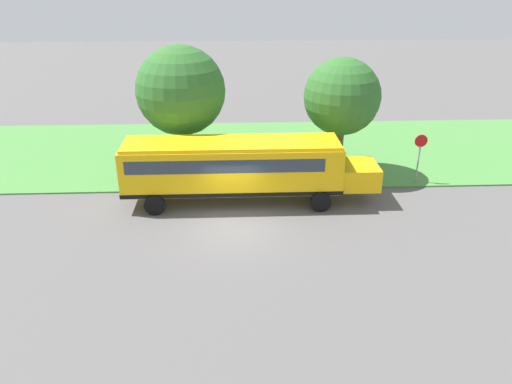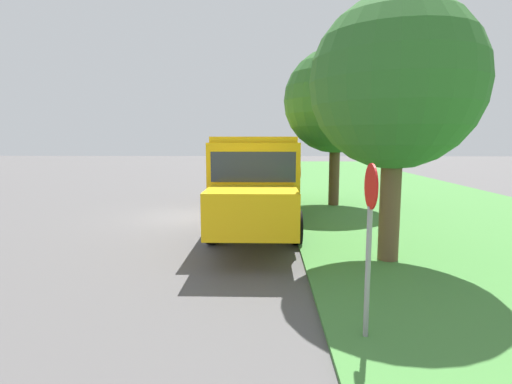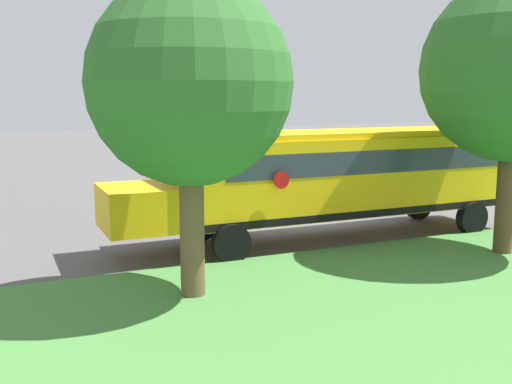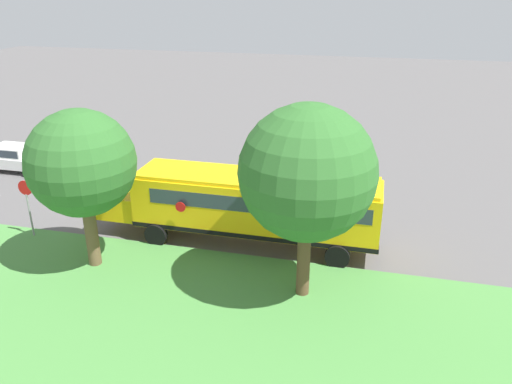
% 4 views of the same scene
% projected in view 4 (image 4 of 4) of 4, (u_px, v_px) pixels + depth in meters
% --- Properties ---
extents(ground_plane, '(120.00, 120.00, 0.00)m').
position_uv_depth(ground_plane, '(269.00, 217.00, 24.60)').
color(ground_plane, '#565454').
extents(grass_verge, '(12.00, 80.00, 0.08)m').
position_uv_depth(grass_verge, '(200.00, 349.00, 15.63)').
color(grass_verge, '#47843D').
rests_on(grass_verge, ground).
extents(school_bus, '(2.84, 12.42, 3.16)m').
position_uv_depth(school_bus, '(249.00, 202.00, 21.48)').
color(school_bus, yellow).
rests_on(school_bus, ground).
extents(car_white_nearest, '(2.02, 4.40, 1.56)m').
position_uv_depth(car_white_nearest, '(14.00, 157.00, 30.42)').
color(car_white_nearest, silver).
rests_on(car_white_nearest, ground).
extents(oak_tree_beside_bus, '(4.69, 4.69, 7.16)m').
position_uv_depth(oak_tree_beside_bus, '(305.00, 171.00, 16.75)').
color(oak_tree_beside_bus, brown).
rests_on(oak_tree_beside_bus, ground).
extents(oak_tree_roadside_mid, '(4.11, 4.11, 6.47)m').
position_uv_depth(oak_tree_roadside_mid, '(84.00, 164.00, 18.80)').
color(oak_tree_roadside_mid, brown).
rests_on(oak_tree_roadside_mid, ground).
extents(stop_sign, '(0.08, 0.68, 2.74)m').
position_uv_depth(stop_sign, '(28.00, 202.00, 22.00)').
color(stop_sign, gray).
rests_on(stop_sign, ground).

